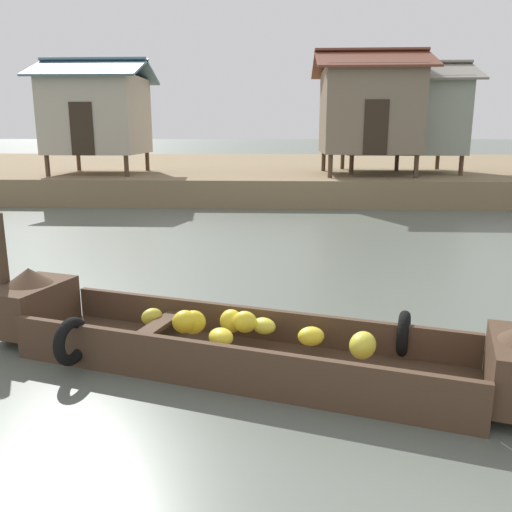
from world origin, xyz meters
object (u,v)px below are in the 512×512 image
stilt_house_left (97,114)px  stilt_house_mid_right (400,116)px  stilt_house_mid_left (369,110)px  mooring_post (3,275)px  banana_boat (240,342)px

stilt_house_left → stilt_house_mid_right: (11.43, 1.19, -0.05)m
stilt_house_mid_right → stilt_house_left: bearing=-174.1°
stilt_house_left → stilt_house_mid_left: stilt_house_mid_left is taller
stilt_house_mid_left → mooring_post: bearing=-115.0°
stilt_house_mid_left → stilt_house_mid_right: bearing=40.6°
stilt_house_mid_right → stilt_house_mid_left: bearing=-139.4°
mooring_post → stilt_house_left: bearing=104.1°
banana_boat → stilt_house_mid_right: stilt_house_mid_right is taller
banana_boat → mooring_post: bearing=165.1°
banana_boat → stilt_house_mid_right: size_ratio=1.24×
stilt_house_mid_left → stilt_house_mid_right: size_ratio=0.88×
banana_boat → stilt_house_mid_left: size_ratio=1.41×
banana_boat → stilt_house_left: size_ratio=1.50×
stilt_house_left → mooring_post: 14.63m
stilt_house_left → stilt_house_mid_left: bearing=-0.1°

